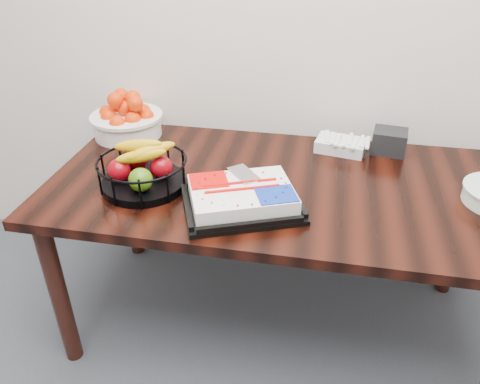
% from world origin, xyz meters
% --- Properties ---
extents(table, '(1.80, 0.90, 0.75)m').
position_xyz_m(table, '(0.00, 2.00, 0.66)').
color(table, black).
rests_on(table, ground).
extents(cake_tray, '(0.50, 0.45, 0.08)m').
position_xyz_m(cake_tray, '(-0.11, 1.80, 0.79)').
color(cake_tray, black).
rests_on(cake_tray, table).
extents(tangerine_bowl, '(0.33, 0.33, 0.21)m').
position_xyz_m(tangerine_bowl, '(-0.75, 2.30, 0.84)').
color(tangerine_bowl, white).
rests_on(tangerine_bowl, table).
extents(fruit_basket, '(0.34, 0.34, 0.18)m').
position_xyz_m(fruit_basket, '(-0.51, 1.86, 0.82)').
color(fruit_basket, black).
rests_on(fruit_basket, table).
extents(fork_bag, '(0.23, 0.17, 0.06)m').
position_xyz_m(fork_bag, '(0.23, 2.32, 0.78)').
color(fork_bag, silver).
rests_on(fork_bag, table).
extents(napkin_box, '(0.16, 0.14, 0.10)m').
position_xyz_m(napkin_box, '(0.43, 2.35, 0.80)').
color(napkin_box, black).
rests_on(napkin_box, table).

